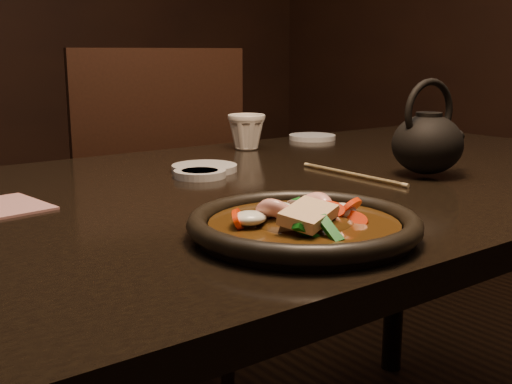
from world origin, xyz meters
TOP-DOWN VIEW (x-y plane):
  - table at (0.00, 0.00)m, footprint 1.60×0.90m
  - chair at (0.06, 0.69)m, footprint 0.54×0.54m
  - plate at (-0.24, -0.29)m, footprint 0.28×0.28m
  - stirfry at (-0.24, -0.29)m, footprint 0.18×0.15m
  - soy_dish at (-0.14, 0.11)m, footprint 0.09×0.09m
  - saucer_left at (-0.10, 0.16)m, footprint 0.12×0.12m
  - saucer_right at (0.37, 0.37)m, footprint 0.12×0.12m
  - tea_cup at (0.13, 0.34)m, footprint 0.11×0.10m
  - chopsticks at (0.09, -0.05)m, footprint 0.01×0.26m
  - teapot at (0.20, -0.13)m, footprint 0.16×0.13m

SIDE VIEW (x-z plane):
  - chair at x=0.06m, z-range 0.04..1.02m
  - table at x=0.00m, z-range 0.30..1.05m
  - chopsticks at x=0.09m, z-range 0.75..0.76m
  - saucer_right at x=0.37m, z-range 0.75..0.76m
  - saucer_left at x=-0.10m, z-range 0.75..0.76m
  - soy_dish at x=-0.14m, z-range 0.75..0.76m
  - plate at x=-0.24m, z-range 0.75..0.78m
  - stirfry at x=-0.24m, z-range 0.74..0.80m
  - tea_cup at x=0.13m, z-range 0.75..0.84m
  - teapot at x=0.20m, z-range 0.73..0.90m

